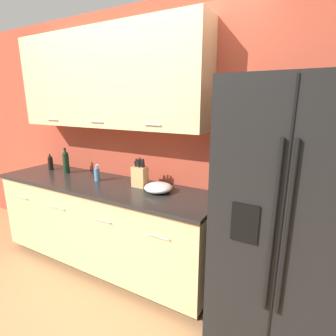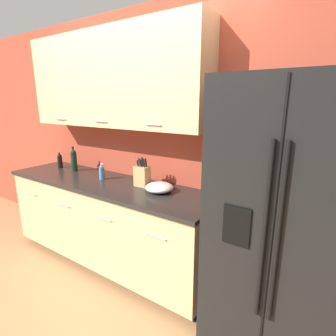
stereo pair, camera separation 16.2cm
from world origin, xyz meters
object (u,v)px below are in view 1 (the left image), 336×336
at_px(knife_block, 140,176).
at_px(mixing_bowl, 158,188).
at_px(soap_dispenser, 97,174).
at_px(refrigerator, 285,221).
at_px(oil_bottle, 50,162).
at_px(wine_bottle, 66,162).

bearing_deg(knife_block, mixing_bowl, -10.50).
xyz_separation_m(soap_dispenser, mixing_bowl, (0.73, 0.01, -0.03)).
relative_size(refrigerator, oil_bottle, 9.95).
distance_m(wine_bottle, soap_dispenser, 0.53).
relative_size(refrigerator, wine_bottle, 6.53).
distance_m(refrigerator, oil_bottle, 2.61).
xyz_separation_m(wine_bottle, soap_dispenser, (0.53, -0.06, -0.06)).
height_order(wine_bottle, mixing_bowl, wine_bottle).
distance_m(soap_dispenser, oil_bottle, 0.80).
distance_m(refrigerator, mixing_bowl, 1.08).
bearing_deg(oil_bottle, knife_block, -0.30).
bearing_deg(soap_dispenser, oil_bottle, 175.67).
bearing_deg(soap_dispenser, mixing_bowl, 0.83).
xyz_separation_m(oil_bottle, mixing_bowl, (1.53, -0.05, -0.05)).
xyz_separation_m(knife_block, oil_bottle, (-1.30, 0.01, -0.02)).
xyz_separation_m(refrigerator, wine_bottle, (-2.33, 0.15, 0.12)).
bearing_deg(wine_bottle, mixing_bowl, -2.26).
xyz_separation_m(knife_block, soap_dispenser, (-0.50, -0.05, -0.03)).
relative_size(knife_block, soap_dispenser, 1.64).
bearing_deg(oil_bottle, mixing_bowl, -1.86).
height_order(refrigerator, mixing_bowl, refrigerator).
height_order(soap_dispenser, oil_bottle, oil_bottle).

